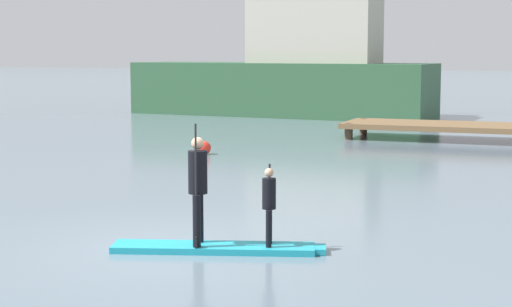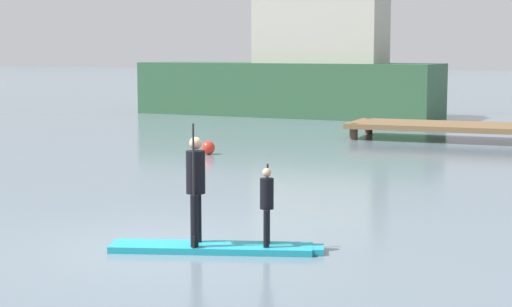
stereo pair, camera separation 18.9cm
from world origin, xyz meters
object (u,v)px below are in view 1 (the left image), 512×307
at_px(paddleboard_near, 218,248).
at_px(fishing_boat_white_large, 289,74).
at_px(paddler_adult, 198,183).
at_px(mooring_buoy_near, 204,148).
at_px(paddler_child_solo, 269,202).

relative_size(paddleboard_near, fishing_boat_white_large, 0.22).
bearing_deg(paddleboard_near, paddler_adult, -161.53).
relative_size(fishing_boat_white_large, mooring_buoy_near, 36.94).
xyz_separation_m(paddler_adult, fishing_boat_white_large, (-7.36, 26.11, 0.89)).
relative_size(paddler_child_solo, mooring_buoy_near, 3.13).
distance_m(paddler_adult, fishing_boat_white_large, 27.14).
height_order(paddler_child_solo, mooring_buoy_near, paddler_child_solo).
height_order(paddler_adult, fishing_boat_white_large, fishing_boat_white_large).
xyz_separation_m(paddler_child_solo, fishing_boat_white_large, (-8.39, 25.77, 1.17)).
bearing_deg(mooring_buoy_near, fishing_boat_white_large, 99.28).
bearing_deg(fishing_boat_white_large, paddler_adult, -74.26).
xyz_separation_m(paddleboard_near, mooring_buoy_near, (-5.20, 11.00, 0.15)).
bearing_deg(paddler_adult, paddler_child_solo, 18.15).
distance_m(paddler_adult, paddler_child_solo, 1.12).
relative_size(paddleboard_near, mooring_buoy_near, 8.31).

